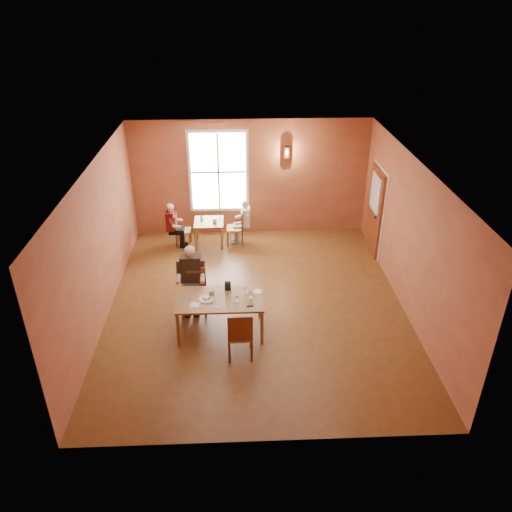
{
  "coord_description": "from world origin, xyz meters",
  "views": [
    {
      "loc": [
        -0.39,
        -8.56,
        5.86
      ],
      "look_at": [
        0.0,
        0.2,
        1.05
      ],
      "focal_mm": 35.0,
      "sensor_mm": 36.0,
      "label": 1
    }
  ],
  "objects_px": {
    "chair_diner_maroon": "(183,230)",
    "diner_maroon": "(182,225)",
    "diner_main": "(195,285)",
    "chair_empty": "(240,333)",
    "chair_diner_white": "(235,227)",
    "chair_diner_main": "(196,293)",
    "diner_white": "(236,224)",
    "main_table": "(221,315)",
    "second_table": "(209,233)"
  },
  "relations": [
    {
      "from": "chair_empty",
      "to": "second_table",
      "type": "distance_m",
      "value": 4.43
    },
    {
      "from": "chair_diner_white",
      "to": "diner_white",
      "type": "relative_size",
      "value": 0.82
    },
    {
      "from": "chair_diner_main",
      "to": "chair_empty",
      "type": "relative_size",
      "value": 0.96
    },
    {
      "from": "main_table",
      "to": "chair_diner_maroon",
      "type": "relative_size",
      "value": 1.92
    },
    {
      "from": "diner_main",
      "to": "diner_white",
      "type": "bearing_deg",
      "value": -105.24
    },
    {
      "from": "chair_diner_maroon",
      "to": "diner_white",
      "type": "bearing_deg",
      "value": 90.0
    },
    {
      "from": "chair_diner_main",
      "to": "chair_empty",
      "type": "bearing_deg",
      "value": 122.13
    },
    {
      "from": "chair_diner_white",
      "to": "chair_diner_maroon",
      "type": "height_order",
      "value": "chair_diner_white"
    },
    {
      "from": "main_table",
      "to": "chair_diner_white",
      "type": "relative_size",
      "value": 1.76
    },
    {
      "from": "diner_white",
      "to": "chair_diner_maroon",
      "type": "distance_m",
      "value": 1.34
    },
    {
      "from": "chair_diner_main",
      "to": "chair_empty",
      "type": "distance_m",
      "value": 1.61
    },
    {
      "from": "diner_white",
      "to": "main_table",
      "type": "bearing_deg",
      "value": 174.89
    },
    {
      "from": "diner_main",
      "to": "chair_diner_maroon",
      "type": "bearing_deg",
      "value": -80.6
    },
    {
      "from": "chair_empty",
      "to": "second_table",
      "type": "xyz_separation_m",
      "value": [
        -0.71,
        4.37,
        -0.17
      ]
    },
    {
      "from": "chair_diner_white",
      "to": "chair_diner_maroon",
      "type": "relative_size",
      "value": 1.09
    },
    {
      "from": "main_table",
      "to": "chair_diner_white",
      "type": "height_order",
      "value": "chair_diner_white"
    },
    {
      "from": "diner_white",
      "to": "diner_maroon",
      "type": "distance_m",
      "value": 1.36
    },
    {
      "from": "chair_diner_maroon",
      "to": "diner_maroon",
      "type": "xyz_separation_m",
      "value": [
        -0.03,
        0.0,
        0.14
      ]
    },
    {
      "from": "main_table",
      "to": "chair_diner_white",
      "type": "xyz_separation_m",
      "value": [
        0.3,
        3.66,
        0.08
      ]
    },
    {
      "from": "second_table",
      "to": "chair_diner_white",
      "type": "height_order",
      "value": "chair_diner_white"
    },
    {
      "from": "chair_diner_maroon",
      "to": "diner_maroon",
      "type": "height_order",
      "value": "diner_maroon"
    },
    {
      "from": "chair_diner_main",
      "to": "diner_main",
      "type": "relative_size",
      "value": 0.7
    },
    {
      "from": "chair_diner_white",
      "to": "chair_diner_maroon",
      "type": "bearing_deg",
      "value": 90.0
    },
    {
      "from": "chair_diner_main",
      "to": "chair_diner_white",
      "type": "height_order",
      "value": "chair_diner_main"
    },
    {
      "from": "chair_diner_main",
      "to": "diner_white",
      "type": "height_order",
      "value": "diner_white"
    },
    {
      "from": "diner_main",
      "to": "chair_diner_white",
      "type": "height_order",
      "value": "diner_main"
    },
    {
      "from": "diner_main",
      "to": "diner_white",
      "type": "xyz_separation_m",
      "value": [
        0.83,
        3.04,
        -0.11
      ]
    },
    {
      "from": "chair_empty",
      "to": "diner_maroon",
      "type": "height_order",
      "value": "diner_maroon"
    },
    {
      "from": "diner_white",
      "to": "diner_maroon",
      "type": "height_order",
      "value": "diner_maroon"
    },
    {
      "from": "chair_diner_maroon",
      "to": "second_table",
      "type": "bearing_deg",
      "value": 90.0
    },
    {
      "from": "chair_empty",
      "to": "diner_white",
      "type": "height_order",
      "value": "diner_white"
    },
    {
      "from": "diner_main",
      "to": "diner_maroon",
      "type": "bearing_deg",
      "value": -80.05
    },
    {
      "from": "chair_diner_main",
      "to": "chair_diner_white",
      "type": "distance_m",
      "value": 3.11
    },
    {
      "from": "chair_empty",
      "to": "second_table",
      "type": "bearing_deg",
      "value": 98.02
    },
    {
      "from": "main_table",
      "to": "diner_maroon",
      "type": "bearing_deg",
      "value": 105.77
    },
    {
      "from": "chair_diner_maroon",
      "to": "diner_main",
      "type": "bearing_deg",
      "value": 9.4
    },
    {
      "from": "diner_main",
      "to": "diner_maroon",
      "type": "xyz_separation_m",
      "value": [
        -0.53,
        3.04,
        -0.11
      ]
    },
    {
      "from": "chair_diner_main",
      "to": "chair_diner_maroon",
      "type": "distance_m",
      "value": 3.05
    },
    {
      "from": "diner_white",
      "to": "chair_empty",
      "type": "bearing_deg",
      "value": -179.62
    },
    {
      "from": "diner_main",
      "to": "chair_diner_maroon",
      "type": "distance_m",
      "value": 3.09
    },
    {
      "from": "chair_empty",
      "to": "chair_diner_maroon",
      "type": "height_order",
      "value": "chair_empty"
    },
    {
      "from": "chair_diner_main",
      "to": "chair_diner_white",
      "type": "bearing_deg",
      "value": -104.85
    },
    {
      "from": "chair_diner_white",
      "to": "diner_white",
      "type": "distance_m",
      "value": 0.1
    },
    {
      "from": "diner_main",
      "to": "chair_empty",
      "type": "distance_m",
      "value": 1.59
    },
    {
      "from": "diner_main",
      "to": "chair_empty",
      "type": "height_order",
      "value": "diner_main"
    },
    {
      "from": "diner_main",
      "to": "diner_maroon",
      "type": "height_order",
      "value": "diner_main"
    },
    {
      "from": "chair_diner_main",
      "to": "diner_maroon",
      "type": "bearing_deg",
      "value": -79.95
    },
    {
      "from": "chair_diner_maroon",
      "to": "chair_empty",
      "type": "bearing_deg",
      "value": 17.27
    },
    {
      "from": "chair_diner_main",
      "to": "diner_maroon",
      "type": "height_order",
      "value": "diner_maroon"
    },
    {
      "from": "main_table",
      "to": "diner_maroon",
      "type": "xyz_separation_m",
      "value": [
        -1.03,
        3.66,
        0.19
      ]
    }
  ]
}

